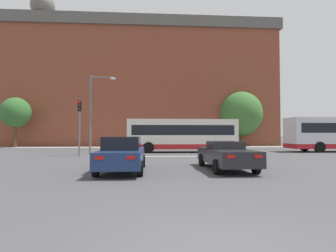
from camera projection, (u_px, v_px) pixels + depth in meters
stop_line_strip at (164, 156)px, 19.86m from camera, size 9.65×0.30×0.01m
far_pavement at (158, 147)px, 34.11m from camera, size 70.72×2.50×0.01m
brick_civic_building at (141, 88)px, 44.82m from camera, size 41.94×15.79×25.28m
car_saloon_left at (122, 154)px, 11.91m from camera, size 2.00×4.78×1.58m
car_roadster_right at (226, 155)px, 12.59m from camera, size 2.01×4.83×1.35m
bus_crossing_lead at (182, 135)px, 24.59m from camera, size 10.08×2.67×3.06m
traffic_light_far_right at (208, 128)px, 34.34m from camera, size 0.26×0.31×3.63m
traffic_light_near_left at (79, 119)px, 20.19m from camera, size 0.26×0.31×4.29m
street_lamp_junction at (95, 105)px, 22.40m from camera, size 2.20×0.36×6.73m
pedestrian_waiting at (164, 139)px, 34.76m from camera, size 0.36×0.45×1.83m
tree_by_building at (16, 113)px, 33.51m from camera, size 3.66×3.66×6.40m
tree_kerbside at (241, 114)px, 38.17m from camera, size 6.19×6.19×7.91m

